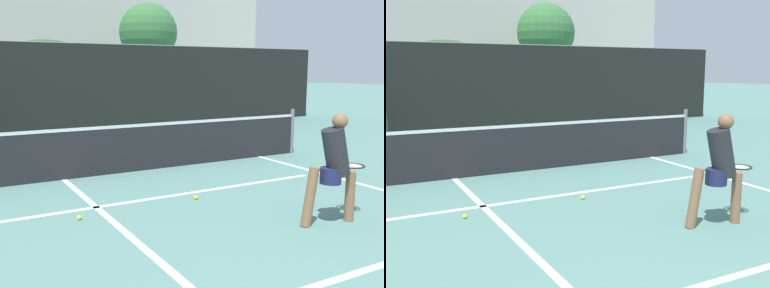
% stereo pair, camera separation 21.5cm
% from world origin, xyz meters
% --- Properties ---
extents(court_service_line, '(8.25, 0.10, 0.01)m').
position_xyz_m(court_service_line, '(0.00, 5.84, 0.00)').
color(court_service_line, white).
rests_on(court_service_line, ground).
extents(court_center_mark, '(0.10, 5.33, 0.01)m').
position_xyz_m(court_center_mark, '(0.00, 5.11, 0.00)').
color(court_center_mark, white).
rests_on(court_center_mark, ground).
extents(court_sideline_right, '(0.10, 6.33, 0.01)m').
position_xyz_m(court_sideline_right, '(4.51, 5.11, 0.00)').
color(court_sideline_right, white).
rests_on(court_sideline_right, ground).
extents(net, '(11.09, 0.09, 1.07)m').
position_xyz_m(net, '(0.00, 7.78, 0.51)').
color(net, slate).
rests_on(net, ground).
extents(fence_back, '(24.00, 0.06, 2.86)m').
position_xyz_m(fence_back, '(0.00, 14.15, 1.42)').
color(fence_back, black).
rests_on(fence_back, ground).
extents(player_practicing, '(1.16, 0.49, 1.46)m').
position_xyz_m(player_practicing, '(2.51, 3.65, 0.79)').
color(player_practicing, '#8C6042').
rests_on(player_practicing, ground).
extents(tennis_ball_scattered_0, '(0.07, 0.07, 0.07)m').
position_xyz_m(tennis_ball_scattered_0, '(1.49, 5.48, 0.03)').
color(tennis_ball_scattered_0, '#D1E033').
rests_on(tennis_ball_scattered_0, ground).
extents(tennis_ball_scattered_3, '(0.07, 0.07, 0.07)m').
position_xyz_m(tennis_ball_scattered_3, '(-0.37, 5.41, 0.03)').
color(tennis_ball_scattered_3, '#D1E033').
rests_on(tennis_ball_scattered_3, ground).
extents(tree_mid, '(2.88, 2.88, 3.42)m').
position_xyz_m(tree_mid, '(2.76, 22.16, 2.93)').
color(tree_mid, brown).
rests_on(tree_mid, ground).
extents(tree_east, '(3.16, 3.16, 5.55)m').
position_xyz_m(tree_east, '(8.31, 22.51, 3.96)').
color(tree_east, brown).
rests_on(tree_east, ground).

